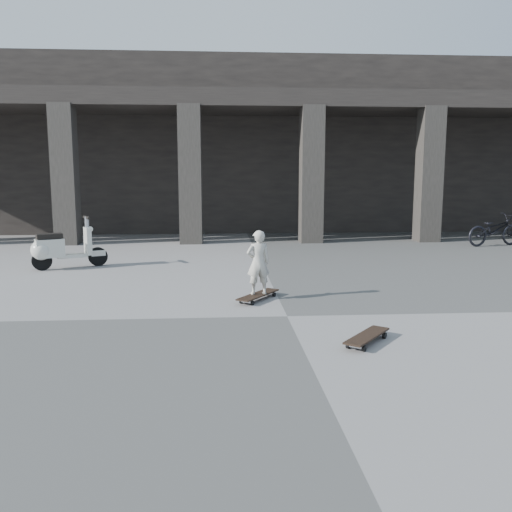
{
  "coord_description": "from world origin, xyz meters",
  "views": [
    {
      "loc": [
        -0.97,
        -7.54,
        2.03
      ],
      "look_at": [
        -0.34,
        1.55,
        0.65
      ],
      "focal_mm": 38.0,
      "sensor_mm": 36.0,
      "label": 1
    }
  ],
  "objects": [
    {
      "name": "ground",
      "position": [
        0.0,
        0.0,
        0.0
      ],
      "size": [
        90.0,
        90.0,
        0.0
      ],
      "primitive_type": "plane",
      "color": "#4C4C4A",
      "rests_on": "ground"
    },
    {
      "name": "bicycle",
      "position": [
        6.87,
        7.3,
        0.46
      ],
      "size": [
        1.86,
        1.03,
        0.93
      ],
      "primitive_type": "imported",
      "rotation": [
        0.0,
        0.0,
        1.82
      ],
      "color": "black",
      "rests_on": "ground"
    },
    {
      "name": "colonnade",
      "position": [
        -0.0,
        13.77,
        3.03
      ],
      "size": [
        28.0,
        8.82,
        6.0
      ],
      "color": "black",
      "rests_on": "ground"
    },
    {
      "name": "skateboard_spare",
      "position": [
        0.81,
        -1.32,
        0.08
      ],
      "size": [
        0.73,
        0.83,
        0.11
      ],
      "rotation": [
        0.0,
        0.0,
        0.89
      ],
      "color": "black",
      "rests_on": "ground"
    },
    {
      "name": "scooter",
      "position": [
        -4.46,
        4.24,
        0.44
      ],
      "size": [
        1.49,
        0.88,
        1.12
      ],
      "rotation": [
        0.0,
        0.0,
        0.45
      ],
      "color": "black",
      "rests_on": "ground"
    },
    {
      "name": "child",
      "position": [
        -0.34,
        1.05,
        0.62
      ],
      "size": [
        0.42,
        0.32,
        1.04
      ],
      "primitive_type": "imported",
      "rotation": [
        0.0,
        0.0,
        3.34
      ],
      "color": "beige",
      "rests_on": "longboard"
    },
    {
      "name": "longboard",
      "position": [
        -0.34,
        1.05,
        0.08
      ],
      "size": [
        0.76,
        0.95,
        0.1
      ],
      "rotation": [
        0.0,
        0.0,
        0.96
      ],
      "color": "black",
      "rests_on": "ground"
    }
  ]
}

